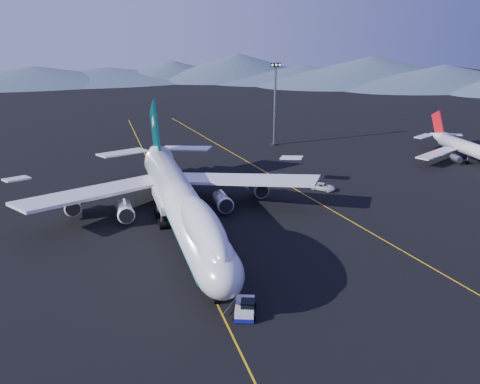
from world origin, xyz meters
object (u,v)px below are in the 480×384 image
object	(u,v)px
second_jet	(476,151)
floodlight_mast	(275,104)
service_van	(323,187)
boeing_747	(181,201)
pushback_tug	(245,309)

from	to	relation	value
second_jet	floodlight_mast	bearing A→B (deg)	133.53
second_jet	service_van	xyz separation A→B (m)	(-47.72, -9.20, -2.63)
boeing_747	floodlight_mast	size ratio (longest dim) A/B	3.00
pushback_tug	boeing_747	bearing A→B (deg)	114.72
pushback_tug	floodlight_mast	xyz separation A→B (m)	(35.81, 88.68, 11.53)
second_jet	boeing_747	bearing A→B (deg)	-171.96
pushback_tug	second_jet	xyz separation A→B (m)	(79.55, 54.07, 2.69)
boeing_747	service_van	xyz separation A→B (m)	(34.78, 14.70, -5.04)
second_jet	service_van	distance (m)	48.67
service_van	boeing_747	bearing A→B (deg)	159.31
second_jet	pushback_tug	bearing A→B (deg)	-153.91
service_van	floodlight_mast	xyz separation A→B (m)	(3.98, 43.81, 11.47)
floodlight_mast	service_van	bearing A→B (deg)	-95.19
pushback_tug	second_jet	bearing A→B (deg)	53.34
boeing_747	pushback_tug	world-z (taller)	boeing_747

